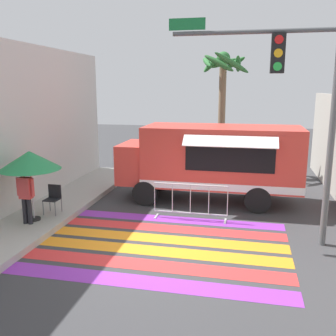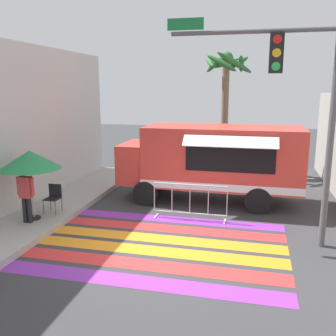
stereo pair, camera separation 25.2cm
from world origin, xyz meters
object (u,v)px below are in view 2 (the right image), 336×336
Objects in this scene: barricade_front at (190,202)px; palm_tree at (226,85)px; traffic_signal_pole at (299,91)px; vendor_person at (26,192)px; patio_umbrella at (30,160)px; food_truck at (209,158)px; folding_chair at (54,196)px.

palm_tree is (0.41, 6.59, 3.49)m from barricade_front.
vendor_person is (-7.10, -0.63, -2.78)m from traffic_signal_pole.
traffic_signal_pole is 3.61× the size of vendor_person.
traffic_signal_pole is at bearing -22.83° from barricade_front.
traffic_signal_pole reaches higher than palm_tree.
barricade_front is 0.41× the size of palm_tree.
barricade_front is (-2.77, 1.17, -3.29)m from traffic_signal_pole.
vendor_person is at bearing -90.42° from patio_umbrella.
food_truck is 1.13× the size of palm_tree.
vendor_person reaches higher than folding_chair.
traffic_signal_pole is 2.54× the size of barricade_front.
food_truck reaches higher than barricade_front.
folding_chair is at bearing -147.27° from food_truck.
food_truck is 5.18m from palm_tree.
food_truck is 2.76× the size of barricade_front.
folding_chair is at bearing -121.44° from palm_tree.
barricade_front is (4.33, 1.80, -0.51)m from vendor_person.
vendor_person is (-0.24, -1.03, 0.37)m from folding_chair.
food_truck is 7.24× the size of folding_chair.
patio_umbrella is 0.92m from vendor_person.
palm_tree is at bearing 88.49° from food_truck.
food_truck is at bearing -91.51° from palm_tree.
patio_umbrella is 0.90× the size of barricade_front.
vendor_person is (-0.00, -0.31, -0.86)m from patio_umbrella.
palm_tree reaches higher than patio_umbrella.
patio_umbrella is at bearing -120.38° from palm_tree.
vendor_person is (-4.62, -3.84, -0.48)m from food_truck.
palm_tree reaches higher than barricade_front.
traffic_signal_pole reaches higher than patio_umbrella.
palm_tree is (-2.36, 7.75, 0.20)m from traffic_signal_pole.
folding_chair is at bearing 71.75° from patio_umbrella.
barricade_front is at bearing 18.99° from patio_umbrella.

